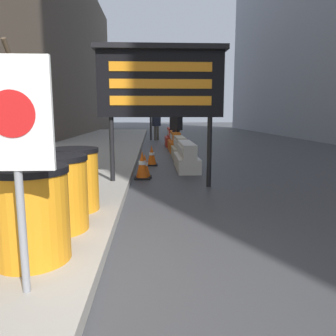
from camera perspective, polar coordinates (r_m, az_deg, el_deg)
The scene contains 16 objects.
ground_plane at distance 3.16m, azimuth -12.26°, elevation -19.79°, with size 120.00×120.00×0.00m, color #3F3F42.
barrel_drum_foreground at distance 3.36m, azimuth -22.76°, elevation -7.38°, with size 0.73×0.73×0.90m.
barrel_drum_middle at distance 4.13m, azimuth -18.66°, elevation -4.13°, with size 0.73×0.73×0.90m.
barrel_drum_back at distance 4.92m, azimuth -16.08°, elevation -1.88°, with size 0.73×0.73×0.90m.
warning_sign at distance 2.63m, azimuth -25.20°, elevation 5.42°, with size 0.57×0.08×1.79m.
message_board at distance 6.81m, azimuth -1.27°, elevation 14.57°, with size 2.66×0.36×2.88m.
jersey_barrier_white at distance 9.19m, azimuth 3.22°, elevation 1.86°, with size 0.59×1.98×0.76m.
jersey_barrier_cream at distance 11.45m, azimuth 2.04°, elevation 3.35°, with size 0.51×1.69×0.76m.
jersey_barrier_orange_near at distance 13.88m, azimuth 1.21°, elevation 4.50°, with size 0.53×2.14×0.81m.
jersey_barrier_red_striped at distance 16.01m, azimuth 0.68°, elevation 5.25°, with size 0.64×1.74×0.87m.
traffic_cone_near at distance 7.96m, azimuth -4.05°, elevation 0.32°, with size 0.32×0.32×0.58m.
traffic_cone_mid at distance 9.85m, azimuth -2.85°, elevation 2.18°, with size 0.34×0.34×0.61m.
traffic_cone_far at distance 7.82m, azimuth -4.51°, elevation 0.50°, with size 0.38×0.38×0.67m.
traffic_light_near_curb at distance 19.58m, azimuth -3.08°, elevation 14.26°, with size 0.28×0.45×4.46m.
pedestrian_worker at distance 13.56m, azimuth 1.42°, elevation 7.42°, with size 0.52×0.55×1.82m.
pedestrian_passerby at distance 19.68m, azimuth -2.04°, elevation 7.86°, with size 0.53×0.45×1.73m.
Camera 1 is at (0.50, -2.72, 1.53)m, focal length 35.00 mm.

